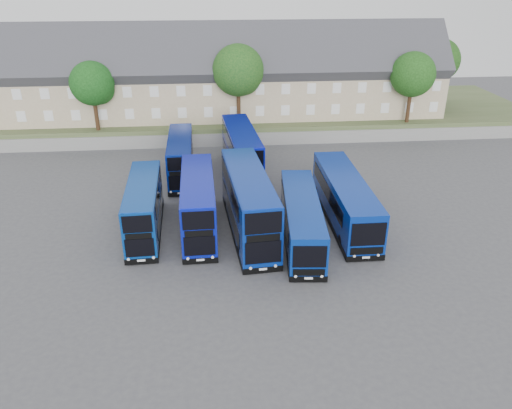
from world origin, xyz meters
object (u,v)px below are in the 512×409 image
object	(u,v)px
coach_east_a	(301,220)
tree_east	(414,76)
dd_front_left	(144,209)
tree_far	(439,62)
dd_front_mid	(198,204)
tree_mid	(239,72)
tree_west	(94,85)

from	to	relation	value
coach_east_a	tree_east	xyz separation A→B (m)	(16.87, 23.45, 5.79)
dd_front_left	tree_far	xyz separation A→B (m)	(34.69, 28.19, 5.77)
dd_front_mid	tree_east	distance (m)	32.81
dd_front_left	coach_east_a	xyz separation A→B (m)	(11.82, -2.26, -0.36)
dd_front_left	tree_mid	distance (m)	24.15
tree_east	tree_west	bearing A→B (deg)	-180.00
tree_west	tree_east	bearing A→B (deg)	0.00
tree_far	tree_west	bearing A→B (deg)	-170.54
tree_mid	coach_east_a	bearing A→B (deg)	-82.55
tree_mid	tree_east	size ratio (longest dim) A/B	1.12
tree_far	dd_front_left	bearing A→B (deg)	-140.90
dd_front_mid	tree_mid	xyz separation A→B (m)	(4.55, 21.62, 5.96)
dd_front_left	coach_east_a	world-z (taller)	dd_front_left
tree_west	tree_far	bearing A→B (deg)	9.46
coach_east_a	tree_east	world-z (taller)	tree_east
dd_front_mid	tree_mid	size ratio (longest dim) A/B	1.18
dd_front_left	coach_east_a	distance (m)	12.04
dd_front_left	tree_west	distance (m)	22.99
dd_front_mid	tree_west	bearing A→B (deg)	117.06
tree_west	tree_east	world-z (taller)	tree_east
tree_west	dd_front_mid	bearing A→B (deg)	-61.54
tree_west	tree_mid	xyz separation A→B (m)	(16.00, 0.50, 1.02)
tree_west	tree_east	distance (m)	36.00
dd_front_mid	tree_mid	world-z (taller)	tree_mid
tree_west	tree_far	size ratio (longest dim) A/B	0.88
coach_east_a	tree_west	distance (m)	30.75
dd_front_mid	coach_east_a	xyz separation A→B (m)	(7.68, -2.34, -0.51)
dd_front_mid	tree_far	bearing A→B (deg)	41.22
dd_front_left	tree_east	size ratio (longest dim) A/B	1.24
tree_mid	tree_east	bearing A→B (deg)	-1.43
coach_east_a	tree_far	distance (m)	38.57
tree_west	tree_mid	world-z (taller)	tree_mid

